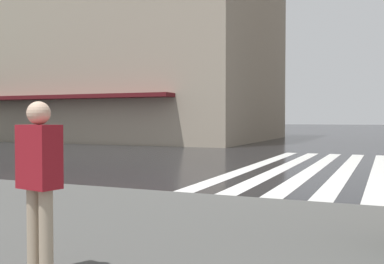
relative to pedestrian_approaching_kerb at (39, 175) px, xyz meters
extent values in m
plane|color=black|center=(8.15, 0.64, -1.14)|extent=(220.00, 220.00, 0.00)
cube|color=silver|center=(12.15, -2.78, -1.13)|extent=(13.00, 0.50, 0.01)
cube|color=silver|center=(12.15, -1.78, -1.13)|extent=(13.00, 0.50, 0.01)
cube|color=silver|center=(12.15, -0.78, -1.13)|extent=(13.00, 0.50, 0.01)
cube|color=silver|center=(12.15, 0.22, -1.13)|extent=(13.00, 0.50, 0.01)
cube|color=silver|center=(12.15, 1.22, -1.13)|extent=(13.00, 0.50, 0.01)
cube|color=tan|center=(28.61, 15.53, 6.73)|extent=(15.92, 20.52, 15.74)
cube|color=#591419|center=(20.05, 15.53, 1.86)|extent=(1.20, 14.37, 0.24)
cube|color=maroon|center=(0.00, 0.00, 0.17)|extent=(0.31, 0.44, 0.60)
sphere|color=beige|center=(0.00, 0.00, 0.58)|extent=(0.22, 0.22, 0.22)
cylinder|color=tan|center=(-0.02, -0.09, -0.56)|extent=(0.13, 0.13, 0.86)
cylinder|color=tan|center=(0.02, 0.09, -0.56)|extent=(0.13, 0.13, 0.86)
camera|label=1|loc=(-3.37, -3.01, 0.54)|focal=42.88mm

